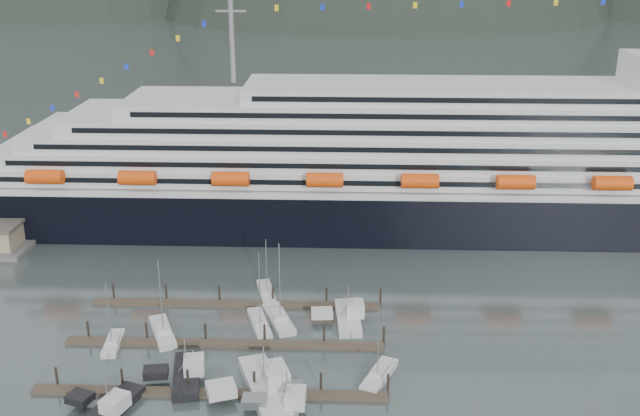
# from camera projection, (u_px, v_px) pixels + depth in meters

# --- Properties ---
(ground) EXTENTS (1600.00, 1600.00, 0.00)m
(ground) POSITION_uv_depth(u_px,v_px,m) (255.00, 356.00, 109.65)
(ground) COLOR #4E5D5C
(ground) RESTS_ON ground
(cruise_ship) EXTENTS (210.00, 30.40, 50.30)m
(cruise_ship) POSITION_uv_depth(u_px,v_px,m) (428.00, 171.00, 156.16)
(cruise_ship) COLOR black
(cruise_ship) RESTS_ON ground
(dock_near) EXTENTS (48.18, 2.28, 3.20)m
(dock_near) POSITION_uv_depth(u_px,v_px,m) (210.00, 392.00, 100.36)
(dock_near) COLOR #44352C
(dock_near) RESTS_ON ground
(dock_mid) EXTENTS (48.18, 2.28, 3.20)m
(dock_mid) POSITION_uv_depth(u_px,v_px,m) (225.00, 343.00, 112.58)
(dock_mid) COLOR #44352C
(dock_mid) RESTS_ON ground
(dock_far) EXTENTS (48.18, 2.28, 3.20)m
(dock_far) POSITION_uv_depth(u_px,v_px,m) (237.00, 304.00, 124.80)
(dock_far) COLOR #44352C
(dock_far) RESTS_ON ground
(sailboat_a) EXTENTS (2.96, 7.86, 11.06)m
(sailboat_a) POSITION_uv_depth(u_px,v_px,m) (113.00, 343.00, 112.32)
(sailboat_a) COLOR silver
(sailboat_a) RESTS_ON ground
(sailboat_b) EXTENTS (6.44, 10.48, 13.38)m
(sailboat_b) POSITION_uv_depth(u_px,v_px,m) (163.00, 332.00, 115.42)
(sailboat_b) COLOR silver
(sailboat_b) RESTS_ON ground
(sailboat_c) EXTENTS (6.31, 10.53, 14.43)m
(sailboat_c) POSITION_uv_depth(u_px,v_px,m) (279.00, 319.00, 119.30)
(sailboat_c) COLOR silver
(sailboat_c) RESTS_ON ground
(sailboat_d) EXTENTS (5.10, 10.10, 13.43)m
(sailboat_d) POSITION_uv_depth(u_px,v_px,m) (260.00, 324.00, 118.02)
(sailboat_d) COLOR silver
(sailboat_d) RESTS_ON ground
(sailboat_g) EXTENTS (4.44, 9.52, 11.06)m
(sailboat_g) POSITION_uv_depth(u_px,v_px,m) (266.00, 293.00, 128.32)
(sailboat_g) COLOR silver
(sailboat_g) RESTS_ON ground
(sailboat_h) EXTENTS (5.76, 9.10, 11.43)m
(sailboat_h) POSITION_uv_depth(u_px,v_px,m) (379.00, 376.00, 104.02)
(sailboat_h) COLOR silver
(sailboat_h) RESTS_ON ground
(trawler_a) EXTENTS (9.62, 12.11, 6.41)m
(trawler_a) POSITION_uv_depth(u_px,v_px,m) (107.00, 409.00, 95.90)
(trawler_a) COLOR black
(trawler_a) RESTS_ON ground
(trawler_b) EXTENTS (8.66, 11.34, 7.08)m
(trawler_b) POSITION_uv_depth(u_px,v_px,m) (186.00, 374.00, 103.44)
(trawler_b) COLOR black
(trawler_b) RESTS_ON ground
(trawler_c) EXTENTS (12.34, 15.86, 7.92)m
(trawler_c) POSITION_uv_depth(u_px,v_px,m) (263.00, 387.00, 100.38)
(trawler_c) COLOR silver
(trawler_c) RESTS_ON ground
(trawler_d) EXTENTS (8.27, 11.19, 6.61)m
(trawler_d) POSITION_uv_depth(u_px,v_px,m) (286.00, 406.00, 96.49)
(trawler_d) COLOR gray
(trawler_d) RESTS_ON ground
(trawler_e) EXTENTS (8.54, 11.19, 7.11)m
(trawler_e) POSITION_uv_depth(u_px,v_px,m) (347.00, 316.00, 119.26)
(trawler_e) COLOR silver
(trawler_e) RESTS_ON ground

